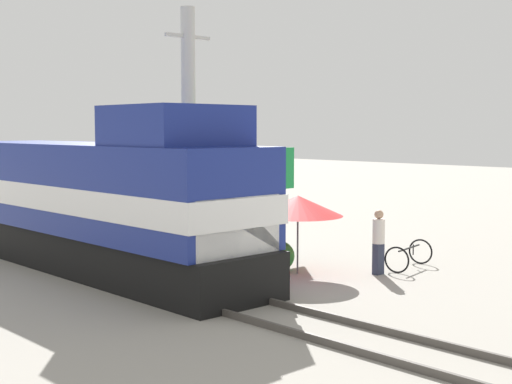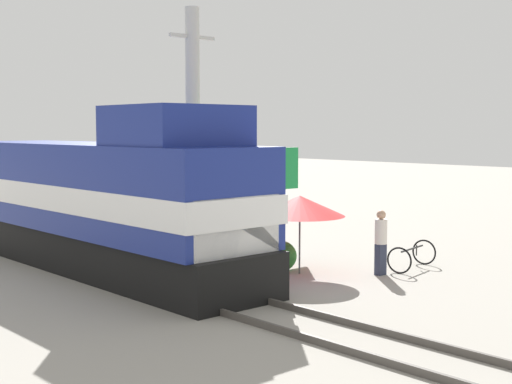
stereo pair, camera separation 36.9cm
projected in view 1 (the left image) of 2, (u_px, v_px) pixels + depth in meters
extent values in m
plane|color=gray|center=(155.00, 285.00, 18.57)|extent=(120.00, 120.00, 0.00)
cube|color=#4C4742|center=(131.00, 286.00, 18.07)|extent=(0.08, 30.65, 0.15)
cube|color=#4C4742|center=(177.00, 278.00, 19.05)|extent=(0.08, 30.65, 0.15)
cube|color=black|center=(95.00, 249.00, 20.68)|extent=(2.73, 13.12, 1.17)
cube|color=navy|center=(94.00, 186.00, 20.52)|extent=(2.96, 12.59, 2.47)
cube|color=white|center=(94.00, 195.00, 20.54)|extent=(3.00, 12.72, 0.70)
cube|color=white|center=(213.00, 223.00, 16.67)|extent=(2.52, 1.84, 1.36)
cube|color=navy|center=(175.00, 126.00, 17.51)|extent=(2.79, 2.89, 0.99)
cylinder|color=#B2B2AD|center=(189.00, 130.00, 23.67)|extent=(0.47, 0.47, 8.05)
cube|color=#B2B2AD|center=(188.00, 37.00, 23.40)|extent=(1.80, 0.12, 0.12)
cylinder|color=#4C4C4C|center=(298.00, 237.00, 19.90)|extent=(0.05, 0.05, 2.07)
cone|color=red|center=(298.00, 206.00, 19.82)|extent=(2.53, 2.53, 0.57)
cube|color=#595959|center=(267.00, 223.00, 22.91)|extent=(0.12, 0.12, 2.09)
cube|color=#198C3F|center=(267.00, 169.00, 22.76)|extent=(2.46, 0.08, 1.35)
sphere|color=#2D722D|center=(280.00, 256.00, 20.37)|extent=(0.86, 0.86, 0.86)
cube|color=#2D3347|center=(378.00, 259.00, 19.87)|extent=(0.30, 0.20, 0.87)
cylinder|color=silver|center=(379.00, 231.00, 19.80)|extent=(0.34, 0.34, 0.69)
sphere|color=tan|center=(379.00, 214.00, 19.76)|extent=(0.25, 0.25, 0.25)
torus|color=black|center=(420.00, 252.00, 21.40)|extent=(0.19, 0.75, 0.76)
torus|color=black|center=(397.00, 260.00, 20.03)|extent=(0.19, 0.75, 0.76)
cube|color=black|center=(409.00, 248.00, 20.70)|extent=(1.42, 0.31, 0.04)
cylinder|color=black|center=(413.00, 250.00, 20.94)|extent=(0.04, 0.04, 0.32)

